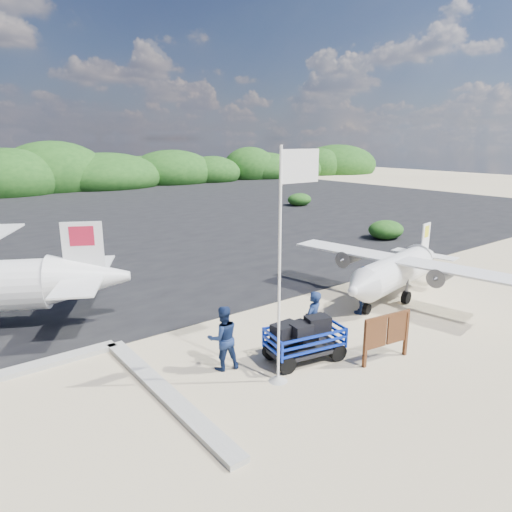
{
  "coord_description": "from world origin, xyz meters",
  "views": [
    {
      "loc": [
        -9.06,
        -8.49,
        6.51
      ],
      "look_at": [
        1.71,
        5.6,
        1.93
      ],
      "focal_mm": 32.0,
      "sensor_mm": 36.0,
      "label": 1
    }
  ],
  "objects_px": {
    "aircraft_large": "(255,213)",
    "baggage_cart": "(304,360)",
    "crew_a": "(313,321)",
    "crew_b": "(223,338)",
    "flagpole": "(278,381)",
    "crew_c": "(363,290)",
    "signboard": "(385,361)"
  },
  "relations": [
    {
      "from": "aircraft_large",
      "to": "baggage_cart",
      "type": "bearing_deg",
      "value": 83.42
    },
    {
      "from": "baggage_cart",
      "to": "aircraft_large",
      "type": "relative_size",
      "value": 0.16
    },
    {
      "from": "crew_a",
      "to": "crew_b",
      "type": "xyz_separation_m",
      "value": [
        -2.88,
        0.72,
        -0.02
      ]
    },
    {
      "from": "flagpole",
      "to": "crew_a",
      "type": "xyz_separation_m",
      "value": [
        2.08,
        0.8,
        0.98
      ]
    },
    {
      "from": "crew_b",
      "to": "aircraft_large",
      "type": "bearing_deg",
      "value": -113.74
    },
    {
      "from": "baggage_cart",
      "to": "aircraft_large",
      "type": "bearing_deg",
      "value": 66.87
    },
    {
      "from": "crew_c",
      "to": "crew_a",
      "type": "bearing_deg",
      "value": 7.67
    },
    {
      "from": "crew_a",
      "to": "crew_c",
      "type": "xyz_separation_m",
      "value": [
        3.71,
        1.12,
        -0.04
      ]
    },
    {
      "from": "flagpole",
      "to": "crew_b",
      "type": "height_order",
      "value": "flagpole"
    },
    {
      "from": "flagpole",
      "to": "crew_c",
      "type": "height_order",
      "value": "flagpole"
    },
    {
      "from": "flagpole",
      "to": "crew_c",
      "type": "relative_size",
      "value": 3.4
    },
    {
      "from": "baggage_cart",
      "to": "aircraft_large",
      "type": "height_order",
      "value": "aircraft_large"
    },
    {
      "from": "crew_a",
      "to": "crew_b",
      "type": "height_order",
      "value": "crew_a"
    },
    {
      "from": "crew_b",
      "to": "aircraft_large",
      "type": "distance_m",
      "value": 28.87
    },
    {
      "from": "crew_c",
      "to": "signboard",
      "type": "bearing_deg",
      "value": 41.2
    },
    {
      "from": "signboard",
      "to": "crew_a",
      "type": "distance_m",
      "value": 2.44
    },
    {
      "from": "crew_c",
      "to": "aircraft_large",
      "type": "height_order",
      "value": "aircraft_large"
    },
    {
      "from": "baggage_cart",
      "to": "crew_a",
      "type": "distance_m",
      "value": 1.22
    },
    {
      "from": "baggage_cart",
      "to": "flagpole",
      "type": "relative_size",
      "value": 0.39
    },
    {
      "from": "baggage_cart",
      "to": "crew_c",
      "type": "xyz_separation_m",
      "value": [
        4.36,
        1.44,
        0.94
      ]
    },
    {
      "from": "crew_c",
      "to": "aircraft_large",
      "type": "xyz_separation_m",
      "value": [
        11.58,
        22.02,
        -0.94
      ]
    },
    {
      "from": "flagpole",
      "to": "crew_a",
      "type": "height_order",
      "value": "flagpole"
    },
    {
      "from": "flagpole",
      "to": "aircraft_large",
      "type": "bearing_deg",
      "value": 54.02
    },
    {
      "from": "aircraft_large",
      "to": "flagpole",
      "type": "bearing_deg",
      "value": 81.64
    },
    {
      "from": "flagpole",
      "to": "crew_b",
      "type": "xyz_separation_m",
      "value": [
        -0.8,
        1.52,
        0.96
      ]
    },
    {
      "from": "crew_a",
      "to": "signboard",
      "type": "bearing_deg",
      "value": 106.21
    },
    {
      "from": "signboard",
      "to": "crew_b",
      "type": "bearing_deg",
      "value": 156.66
    },
    {
      "from": "signboard",
      "to": "crew_b",
      "type": "xyz_separation_m",
      "value": [
        -4.13,
        2.57,
        0.96
      ]
    },
    {
      "from": "flagpole",
      "to": "crew_b",
      "type": "distance_m",
      "value": 1.97
    },
    {
      "from": "baggage_cart",
      "to": "aircraft_large",
      "type": "distance_m",
      "value": 28.36
    },
    {
      "from": "crew_a",
      "to": "crew_b",
      "type": "bearing_deg",
      "value": -31.9
    },
    {
      "from": "crew_b",
      "to": "aircraft_large",
      "type": "xyz_separation_m",
      "value": [
        18.17,
        22.41,
        -0.96
      ]
    }
  ]
}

